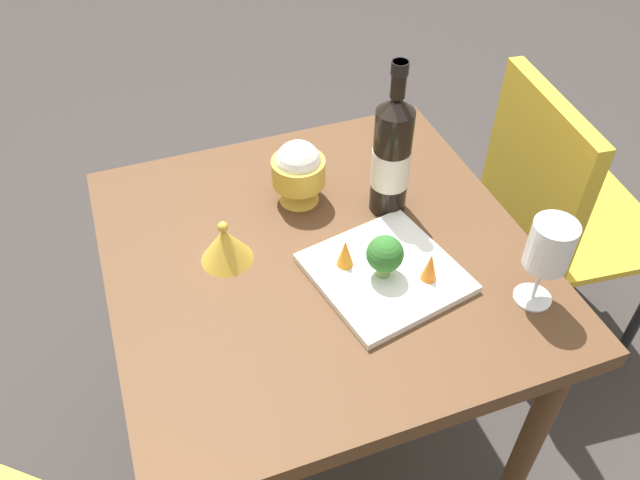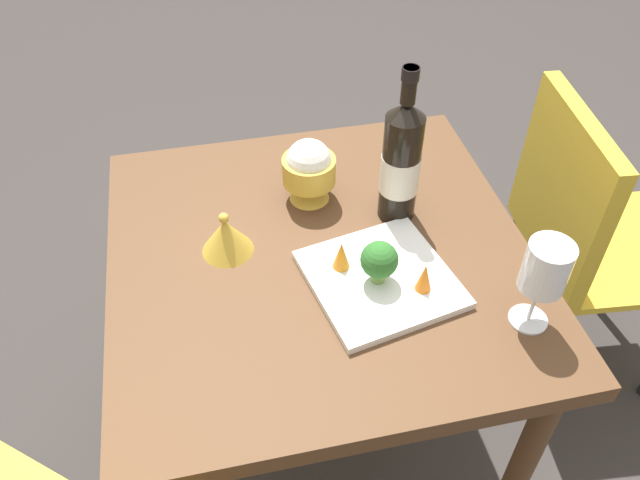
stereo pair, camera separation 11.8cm
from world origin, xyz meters
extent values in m
plane|color=#383330|center=(0.00, 0.00, 0.00)|extent=(8.00, 8.00, 0.00)
cube|color=brown|center=(0.00, 0.00, 0.71)|extent=(0.81, 0.81, 0.04)
cylinder|color=brown|center=(0.34, -0.34, 0.35)|extent=(0.05, 0.05, 0.69)
cylinder|color=brown|center=(-0.34, 0.34, 0.35)|extent=(0.05, 0.05, 0.69)
cylinder|color=brown|center=(0.34, 0.34, 0.35)|extent=(0.05, 0.05, 0.69)
cube|color=gold|center=(0.79, 0.14, 0.44)|extent=(0.44, 0.44, 0.02)
cube|color=gold|center=(0.62, 0.16, 0.65)|extent=(0.08, 0.40, 0.40)
cylinder|color=black|center=(0.98, 0.29, 0.21)|extent=(0.03, 0.03, 0.43)
cylinder|color=black|center=(0.64, 0.32, 0.21)|extent=(0.03, 0.03, 0.43)
cylinder|color=black|center=(0.61, -0.01, 0.21)|extent=(0.03, 0.03, 0.43)
cylinder|color=black|center=(0.18, 0.08, 0.85)|extent=(0.08, 0.08, 0.23)
cone|color=black|center=(0.18, 0.08, 0.98)|extent=(0.08, 0.08, 0.03)
cylinder|color=black|center=(0.18, 0.08, 1.03)|extent=(0.03, 0.03, 0.07)
cylinder|color=black|center=(0.18, 0.08, 1.05)|extent=(0.03, 0.03, 0.02)
cylinder|color=silver|center=(0.18, 0.08, 0.84)|extent=(0.08, 0.08, 0.08)
cylinder|color=white|center=(0.32, -0.24, 0.73)|extent=(0.07, 0.07, 0.00)
cylinder|color=white|center=(0.32, -0.24, 0.78)|extent=(0.01, 0.01, 0.08)
cylinder|color=white|center=(0.32, -0.24, 0.87)|extent=(0.08, 0.08, 0.09)
cone|color=gold|center=(0.01, 0.16, 0.75)|extent=(0.08, 0.08, 0.04)
cylinder|color=gold|center=(0.01, 0.16, 0.80)|extent=(0.11, 0.11, 0.05)
sphere|color=white|center=(0.01, 0.16, 0.83)|extent=(0.09, 0.09, 0.09)
cone|color=gold|center=(-0.17, 0.04, 0.77)|extent=(0.10, 0.10, 0.07)
sphere|color=gold|center=(-0.17, 0.04, 0.81)|extent=(0.02, 0.02, 0.02)
cube|color=white|center=(0.09, -0.10, 0.74)|extent=(0.29, 0.29, 0.02)
cylinder|color=#729E4C|center=(0.08, -0.11, 0.76)|extent=(0.03, 0.03, 0.03)
sphere|color=#2D6B28|center=(0.08, -0.11, 0.80)|extent=(0.07, 0.07, 0.07)
cone|color=orange|center=(0.03, -0.06, 0.78)|extent=(0.03, 0.03, 0.06)
cone|color=orange|center=(0.16, -0.15, 0.78)|extent=(0.03, 0.03, 0.06)
camera|label=1|loc=(-0.30, -0.82, 1.60)|focal=35.83mm
camera|label=2|loc=(-0.19, -0.86, 1.60)|focal=35.83mm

